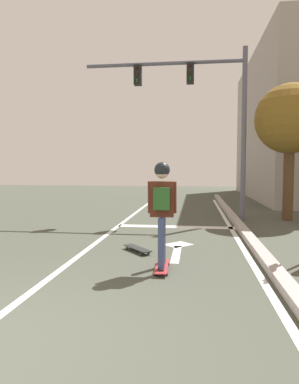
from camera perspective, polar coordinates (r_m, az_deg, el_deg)
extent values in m
cube|color=silver|center=(9.11, -6.80, -6.81)|extent=(0.12, 20.00, 0.01)
cube|color=silver|center=(8.90, 14.17, -7.17)|extent=(0.12, 20.00, 0.01)
cube|color=silver|center=(10.06, 4.47, -5.78)|extent=(3.41, 0.40, 0.01)
cube|color=silver|center=(6.95, 4.49, -10.21)|extent=(0.16, 1.40, 0.01)
cube|color=silver|center=(7.77, 4.82, -8.68)|extent=(0.71, 0.71, 0.01)
cube|color=#A49B97|center=(8.92, 15.79, -6.74)|extent=(0.24, 24.00, 0.14)
cube|color=#A82A31|center=(5.86, 2.06, -12.25)|extent=(0.24, 0.86, 0.02)
cube|color=#B2B2B7|center=(6.14, 2.22, -11.61)|extent=(0.17, 0.06, 0.01)
cylinder|color=#2F211F|center=(6.16, 1.30, -11.87)|extent=(0.03, 0.05, 0.05)
cylinder|color=#2F211F|center=(6.15, 3.14, -11.90)|extent=(0.03, 0.05, 0.05)
cube|color=#B2B2B7|center=(5.58, 1.88, -13.22)|extent=(0.17, 0.06, 0.01)
cylinder|color=#2F211F|center=(5.60, 0.86, -13.49)|extent=(0.03, 0.05, 0.05)
cylinder|color=#2F211F|center=(5.59, 2.90, -13.53)|extent=(0.03, 0.05, 0.05)
cylinder|color=#3D4B77|center=(5.95, 2.18, -7.80)|extent=(0.11, 0.11, 0.83)
cube|color=black|center=(6.04, 2.17, -11.52)|extent=(0.10, 0.24, 0.03)
cylinder|color=#3D4B77|center=(5.56, 1.96, -8.62)|extent=(0.11, 0.11, 0.83)
cube|color=black|center=(5.67, 1.95, -12.57)|extent=(0.10, 0.24, 0.03)
cube|color=#58281B|center=(5.65, 2.09, -1.18)|extent=(0.39, 0.19, 0.58)
cylinder|color=#58281B|center=(5.69, 0.06, -0.87)|extent=(0.07, 0.09, 0.53)
cylinder|color=#58281B|center=(5.67, 4.17, -0.90)|extent=(0.07, 0.15, 0.53)
sphere|color=beige|center=(5.63, 2.10, 3.41)|extent=(0.23, 0.23, 0.23)
sphere|color=black|center=(5.63, 2.10, 3.70)|extent=(0.26, 0.26, 0.26)
cube|color=#2A5D24|center=(5.51, 2.01, -1.10)|extent=(0.27, 0.15, 0.36)
cube|color=#222525|center=(7.08, -2.03, -9.31)|extent=(0.68, 0.74, 0.02)
cube|color=#B2B2B7|center=(7.31, -3.16, -9.00)|extent=(0.15, 0.14, 0.01)
cylinder|color=#2F2C23|center=(7.27, -3.81, -9.35)|extent=(0.06, 0.06, 0.06)
cylinder|color=#2F2C23|center=(7.36, -2.52, -9.18)|extent=(0.06, 0.06, 0.06)
cube|color=#B2B2B7|center=(6.85, -0.82, -9.87)|extent=(0.15, 0.14, 0.01)
cylinder|color=#2F2C23|center=(6.81, -1.50, -10.26)|extent=(0.06, 0.06, 0.06)
cylinder|color=#2F2C23|center=(6.91, -0.15, -10.05)|extent=(0.06, 0.06, 0.06)
cylinder|color=#575666|center=(11.55, 15.41, 9.14)|extent=(0.16, 0.16, 5.55)
cylinder|color=#575666|center=(11.94, 2.40, 20.57)|extent=(5.17, 0.12, 0.12)
cube|color=black|center=(11.80, 6.81, 18.98)|extent=(0.24, 0.28, 0.64)
cylinder|color=#3A0605|center=(11.71, 6.80, 20.11)|extent=(0.02, 0.10, 0.10)
cylinder|color=#3C3106|center=(11.66, 6.80, 19.17)|extent=(0.02, 0.10, 0.10)
cylinder|color=green|center=(11.61, 6.79, 18.22)|extent=(0.02, 0.10, 0.10)
cube|color=black|center=(11.95, -1.96, 18.81)|extent=(0.24, 0.28, 0.64)
cylinder|color=#3A0605|center=(11.86, -2.08, 19.93)|extent=(0.02, 0.10, 0.10)
cylinder|color=#3C3106|center=(11.81, -2.08, 18.99)|extent=(0.02, 0.10, 0.10)
cylinder|color=green|center=(11.76, -2.08, 18.05)|extent=(0.02, 0.10, 0.10)
cylinder|color=#513721|center=(12.06, 22.10, 1.83)|extent=(0.33, 0.33, 2.63)
sphere|color=brown|center=(12.16, 22.35, 11.23)|extent=(2.24, 2.24, 2.24)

